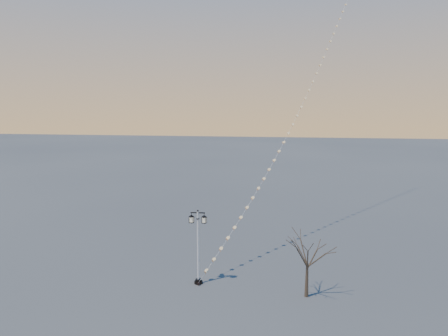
# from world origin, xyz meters

# --- Properties ---
(ground) EXTENTS (300.00, 300.00, 0.00)m
(ground) POSITION_xyz_m (0.00, 0.00, 0.00)
(ground) COLOR #494A4A
(ground) RESTS_ON ground
(street_lamp) EXTENTS (1.43, 0.62, 5.62)m
(street_lamp) POSITION_xyz_m (0.25, 2.08, 3.11)
(street_lamp) COLOR black
(street_lamp) RESTS_ON ground
(bare_tree) EXTENTS (2.68, 2.68, 4.45)m
(bare_tree) POSITION_xyz_m (8.14, 1.10, 3.09)
(bare_tree) COLOR #3D3023
(bare_tree) RESTS_ON ground
(kite_train) EXTENTS (14.99, 32.49, 29.99)m
(kite_train) POSITION_xyz_m (7.53, 17.72, 14.90)
(kite_train) COLOR black
(kite_train) RESTS_ON ground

